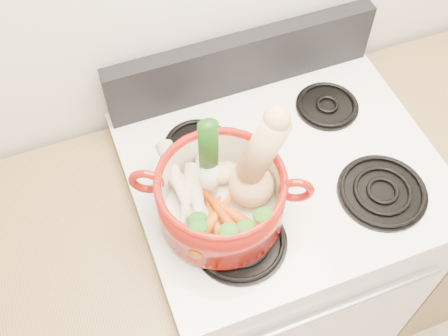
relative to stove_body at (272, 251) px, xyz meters
name	(u,v)px	position (x,y,z in m)	size (l,w,h in m)	color
stove_body	(272,251)	(0.00, 0.00, 0.00)	(0.76, 0.65, 0.92)	silver
cooktop	(285,169)	(0.00, 0.00, 0.47)	(0.78, 0.67, 0.03)	silver
control_backsplash	(242,63)	(0.00, 0.30, 0.58)	(0.76, 0.05, 0.18)	black
oven_handle	(336,309)	(0.00, -0.34, 0.32)	(0.02, 0.02, 0.60)	silver
burner_front_left	(240,241)	(-0.19, -0.16, 0.50)	(0.22, 0.22, 0.02)	black
burner_front_right	(382,191)	(0.19, -0.16, 0.50)	(0.22, 0.22, 0.02)	black
burner_back_left	(197,144)	(-0.19, 0.14, 0.50)	(0.17, 0.17, 0.02)	black
burner_back_right	(327,105)	(0.19, 0.14, 0.50)	(0.17, 0.17, 0.02)	black
dutch_oven	(221,197)	(-0.21, -0.08, 0.58)	(0.29, 0.29, 0.14)	maroon
pot_handle_left	(146,181)	(-0.36, -0.01, 0.63)	(0.08, 0.08, 0.02)	maroon
pot_handle_right	(296,190)	(-0.06, -0.15, 0.63)	(0.08, 0.08, 0.02)	maroon
squash	(255,163)	(-0.13, -0.08, 0.67)	(0.11, 0.11, 0.27)	#E2B473
leek	(208,160)	(-0.22, -0.04, 0.68)	(0.04, 0.04, 0.28)	white
ginger	(220,175)	(-0.18, -0.01, 0.56)	(0.07, 0.05, 0.04)	#CBBA7D
parsnip_0	(197,200)	(-0.26, -0.06, 0.57)	(0.05, 0.05, 0.24)	beige
parsnip_1	(199,210)	(-0.26, -0.09, 0.57)	(0.05, 0.05, 0.21)	beige
parsnip_2	(194,199)	(-0.26, -0.06, 0.57)	(0.05, 0.05, 0.21)	beige
parsnip_3	(187,199)	(-0.28, -0.06, 0.58)	(0.04, 0.04, 0.17)	beige
parsnip_4	(178,183)	(-0.29, -0.01, 0.59)	(0.04, 0.04, 0.22)	beige
carrot_0	(216,224)	(-0.24, -0.13, 0.56)	(0.03, 0.03, 0.17)	orange
carrot_1	(208,226)	(-0.26, -0.13, 0.56)	(0.03, 0.03, 0.16)	#C55C09
carrot_2	(228,212)	(-0.20, -0.11, 0.57)	(0.04, 0.04, 0.19)	#CD5D0A
carrot_3	(218,214)	(-0.23, -0.11, 0.57)	(0.03, 0.03, 0.14)	#DA580A
carrot_4	(225,219)	(-0.22, -0.14, 0.58)	(0.03, 0.03, 0.16)	#C14009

